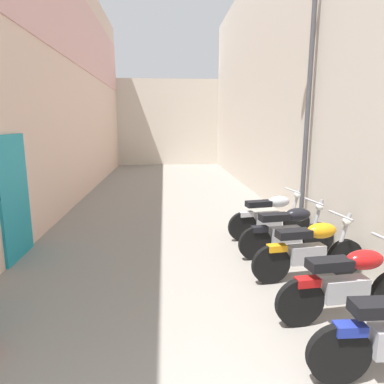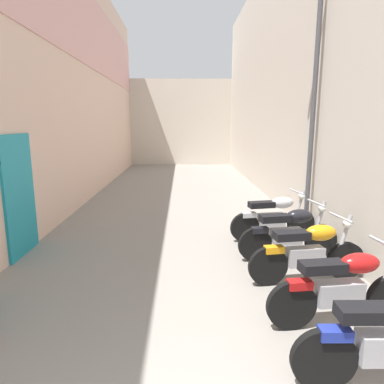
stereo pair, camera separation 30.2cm
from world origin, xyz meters
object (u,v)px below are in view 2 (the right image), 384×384
(motorcycle_third, at_px, (344,286))
(motorcycle_fourth, at_px, (309,251))
(street_lamp, at_px, (310,94))
(motorcycle_sixth, at_px, (274,216))
(motorcycle_fifth, at_px, (290,232))

(motorcycle_third, relative_size, motorcycle_fourth, 1.00)
(street_lamp, bearing_deg, motorcycle_fourth, -107.16)
(motorcycle_fourth, bearing_deg, motorcycle_sixth, 90.00)
(motorcycle_fourth, bearing_deg, motorcycle_third, -90.00)
(motorcycle_third, xyz_separation_m, motorcycle_fourth, (-0.00, 1.13, 0.00))
(motorcycle_sixth, xyz_separation_m, street_lamp, (0.71, 0.33, 2.47))
(motorcycle_fifth, relative_size, motorcycle_sixth, 1.00)
(motorcycle_third, xyz_separation_m, motorcycle_sixth, (-0.00, 3.08, 0.00))
(motorcycle_fourth, relative_size, street_lamp, 0.36)
(motorcycle_fifth, height_order, motorcycle_sixth, same)
(motorcycle_fifth, height_order, street_lamp, street_lamp)
(motorcycle_third, height_order, motorcycle_fourth, same)
(motorcycle_third, xyz_separation_m, motorcycle_fifth, (-0.00, 2.06, 0.00))
(motorcycle_sixth, bearing_deg, street_lamp, 25.13)
(motorcycle_sixth, bearing_deg, motorcycle_fifth, -90.00)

